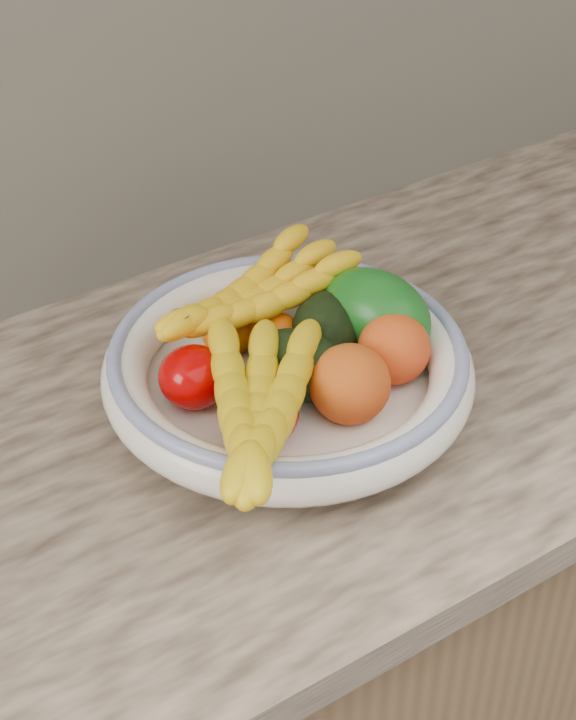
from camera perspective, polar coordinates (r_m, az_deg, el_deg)
The scene contains 15 objects.
kitchen_counter at distance 1.51m, azimuth -0.55°, elevation -14.67°, with size 2.44×0.66×1.40m.
fruit_bowl at distance 1.15m, azimuth 0.00°, elevation -0.45°, with size 0.39×0.39×0.08m.
clementine_back_left at distance 1.20m, azimuth -3.16°, elevation 1.42°, with size 0.06×0.06×0.05m, color orange.
clementine_back_right at distance 1.24m, azimuth -2.34°, elevation 2.81°, with size 0.05×0.05×0.05m, color orange.
clementine_back_mid at distance 1.21m, azimuth -1.68°, elevation 1.90°, with size 0.05×0.05×0.04m, color #FF5B05.
clementine_extra at distance 1.19m, azimuth -0.56°, elevation 1.34°, with size 0.05×0.05×0.05m, color #F26005.
tomato_left at distance 1.12m, azimuth -4.91°, elevation -0.88°, with size 0.07×0.07×0.07m, color #AD0000.
tomato_near_left at distance 1.07m, azimuth -1.17°, elevation -2.83°, with size 0.07×0.07×0.06m, color #C4000E.
avocado_center at distance 1.13m, azimuth 0.66°, elevation -0.28°, with size 0.07×0.11×0.07m, color black.
avocado_right at distance 1.18m, azimuth 1.99°, elevation 1.57°, with size 0.07×0.11×0.07m, color black.
green_mango at distance 1.19m, azimuth 4.53°, elevation 2.41°, with size 0.09×0.13×0.10m, color #0F5313.
peach_front at distance 1.11m, azimuth 3.21°, elevation -1.25°, with size 0.08×0.08×0.08m, color orange.
peach_right at distance 1.15m, azimuth 5.50°, elevation 0.59°, with size 0.08×0.08×0.08m, color orange.
banana_bunch_back at distance 1.18m, azimuth -1.89°, elevation 2.97°, with size 0.27×0.10×0.08m, color yellow, non-canonical shape.
banana_bunch_front at distance 1.03m, azimuth -1.62°, elevation -3.16°, with size 0.31×0.12×0.08m, color yellow, non-canonical shape.
Camera 1 is at (-0.50, 0.90, 1.65)m, focal length 55.00 mm.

